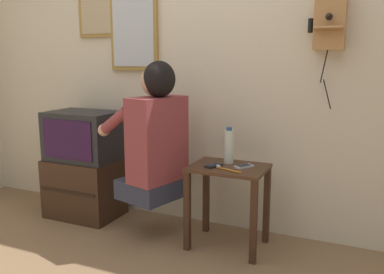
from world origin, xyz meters
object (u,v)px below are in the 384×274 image
Objects in this scene: framed_picture at (100,13)px; wall_mirror at (134,29)px; television at (83,136)px; water_bottle at (229,146)px; wall_phone_antique at (330,21)px; toothbrush at (227,169)px; person at (155,136)px; cell_phone_spare at (244,166)px; cell_phone_held at (214,166)px.

wall_mirror is at bearing -0.57° from framed_picture.
water_bottle is (1.22, 0.02, 0.02)m from television.
wall_phone_antique is 4.14× the size of toothbrush.
person is at bearing -11.22° from television.
cell_phone_spare is 0.55× the size of water_bottle.
cell_phone_spare is (0.19, 0.07, 0.00)m from cell_phone_held.
cell_phone_spare is (1.35, -0.05, -0.09)m from television.
cell_phone_spare is (0.61, 0.10, -0.17)m from person.
person is 7.10× the size of cell_phone_spare.
framed_picture is 1.69× the size of water_bottle.
wall_phone_antique reaches higher than cell_phone_held.
cell_phone_spare is at bearing -150.48° from wall_phone_antique.
water_bottle is (-0.13, 0.07, 0.11)m from cell_phone_spare.
wall_mirror is 1.22m from water_bottle.
wall_mirror is 2.55× the size of water_bottle.
person is 1.21m from framed_picture.
cell_phone_held is at bearing -126.13° from cell_phone_spare.
wall_mirror is (-1.47, 0.04, -0.00)m from wall_phone_antique.
wall_mirror is at bearing 60.53° from person.
person reaches higher than water_bottle.
water_bottle is (0.06, 0.13, 0.11)m from cell_phone_held.
person is 0.94m from wall_mirror.
wall_phone_antique reaches higher than person.
wall_mirror is (-0.40, 0.40, 0.75)m from person.
person is 2.29× the size of framed_picture.
person is 0.65m from cell_phone_spare.
water_bottle is (0.48, 0.17, -0.06)m from person.
person is 1.52× the size of wall_mirror.
wall_phone_antique is 1.79m from framed_picture.
wall_phone_antique is 1.47m from wall_mirror.
television is 4.03× the size of cell_phone_held.
wall_phone_antique is 1.81× the size of framed_picture.
cell_phone_held is 0.20m from cell_phone_spare.
wall_phone_antique is at bearing -36.88° from toothbrush.
wall_phone_antique is at bearing 6.77° from television.
framed_picture reaches higher than toothbrush.
wall_mirror reaches higher than toothbrush.
wall_mirror is 3.44× the size of toothbrush.
framed_picture is at bearing -175.34° from cell_phone_held.
water_bottle is at bearing -161.86° from wall_phone_antique.
television is 0.93m from wall_mirror.
wall_phone_antique reaches higher than toothbrush.
cell_phone_spare is at bearing -1.93° from television.
water_bottle is 0.22m from toothbrush.
water_bottle is at bearing 88.93° from cell_phone_held.
wall_phone_antique is at bearing 18.14° from water_bottle.
cell_phone_held is 0.74× the size of toothbrush.
cell_phone_held is at bearing -24.12° from wall_mirror.
wall_mirror is 1.29m from cell_phone_held.
cell_phone_spare is at bearing 42.32° from cell_phone_held.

